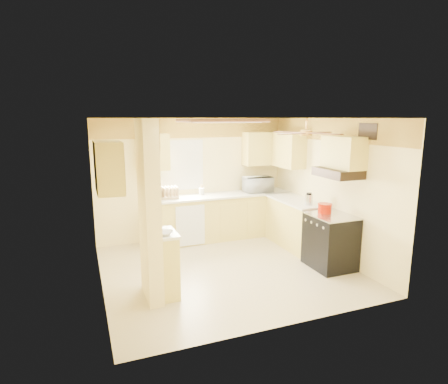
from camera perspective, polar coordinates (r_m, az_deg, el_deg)
name	(u,v)px	position (r m, az deg, el deg)	size (l,w,h in m)	color
floor	(227,269)	(6.44, 0.38, -11.62)	(4.00, 4.00, 0.00)	#C5B189
ceiling	(227,118)	(5.94, 0.42, 11.21)	(4.00, 4.00, 0.00)	white
wall_back	(193,179)	(7.83, -4.74, 2.01)	(4.00, 4.00, 0.00)	#FFE99B
wall_front	(287,228)	(4.41, 9.58, -5.45)	(4.00, 4.00, 0.00)	#FFE99B
wall_left	(97,207)	(5.66, -18.78, -2.17)	(3.80, 3.80, 0.00)	#FFE99B
wall_right	(329,188)	(7.04, 15.71, 0.57)	(3.80, 3.80, 0.00)	#FFE99B
wallpaper_border	(193,128)	(7.72, -4.82, 9.70)	(4.00, 0.02, 0.40)	#FED24B
partition_column	(149,212)	(5.19, -11.31, -2.96)	(0.20, 0.70, 2.50)	#FFE99B
partition_ledge	(167,265)	(5.48, -8.67, -10.91)	(0.25, 0.55, 0.90)	#F1DD73
ledge_top	(166,233)	(5.32, -8.82, -6.22)	(0.28, 0.58, 0.04)	white
lower_cabinets_back	(221,217)	(7.88, -0.52, -3.85)	(3.00, 0.60, 0.90)	#F1DD73
lower_cabinets_right	(295,224)	(7.54, 10.82, -4.77)	(0.60, 1.40, 0.90)	#F1DD73
countertop_back	(221,195)	(7.76, -0.50, -0.52)	(3.04, 0.64, 0.04)	white
countertop_right	(296,201)	(7.42, 10.88, -1.29)	(0.64, 1.44, 0.04)	white
dishwasher_panel	(190,226)	(7.37, -5.14, -5.13)	(0.58, 0.02, 0.80)	white
window	(181,165)	(7.71, -6.53, 4.08)	(0.92, 0.02, 1.02)	white
upper_cab_back_left	(153,152)	(7.39, -10.78, 5.98)	(0.60, 0.35, 0.70)	#F1DD73
upper_cab_back_right	(264,149)	(8.18, 6.09, 6.61)	(0.90, 0.35, 0.70)	#F1DD73
upper_cab_right	(286,150)	(7.90, 9.46, 6.35)	(0.35, 1.00, 0.70)	#F1DD73
upper_cab_left_wall	(109,167)	(5.32, -17.18, 3.67)	(0.35, 0.75, 0.70)	#F1DD73
upper_cab_over_stove	(343,152)	(6.41, 17.73, 5.76)	(0.35, 0.76, 0.52)	#F1DD73
stove	(330,241)	(6.62, 15.90, -7.20)	(0.68, 0.77, 0.92)	black
range_hood	(338,173)	(6.40, 16.96, 2.81)	(0.50, 0.76, 0.14)	black
poster_menu	(156,168)	(5.10, -10.33, 3.69)	(0.02, 0.42, 0.57)	black
poster_nashville	(158,215)	(5.22, -10.08, -3.40)	(0.02, 0.42, 0.57)	black
ceiling_light_panel	(221,121)	(6.44, -0.41, 10.82)	(1.35, 0.95, 0.06)	brown
ceiling_fan	(306,133)	(5.78, 12.41, 8.82)	(1.15, 1.15, 0.26)	gold
vent_grate	(368,131)	(6.22, 21.08, 8.63)	(0.02, 0.40, 0.25)	black
microwave	(258,184)	(8.04, 5.19, 1.17)	(0.59, 0.40, 0.33)	white
bowl	(165,233)	(5.17, -8.94, -6.20)	(0.21, 0.21, 0.05)	white
dutch_oven	(325,208)	(6.57, 15.10, -2.39)	(0.24, 0.24, 0.16)	#B11500
kettle	(309,199)	(7.00, 12.80, -1.09)	(0.14, 0.14, 0.22)	silver
dish_rack	(168,194)	(7.47, -8.53, -0.31)	(0.43, 0.34, 0.23)	tan
utensil_crock	(202,191)	(7.74, -3.44, 0.11)	(0.11, 0.11, 0.22)	white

